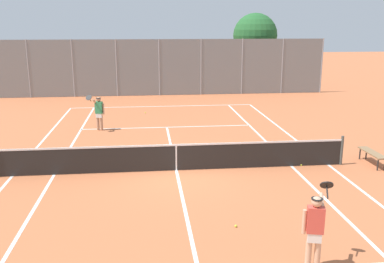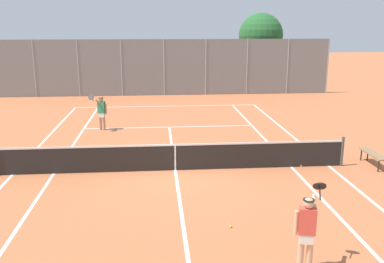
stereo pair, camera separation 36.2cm
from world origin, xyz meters
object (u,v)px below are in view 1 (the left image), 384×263
object	(u,v)px
loose_tennis_ball_0	(63,150)
loose_tennis_ball_1	(236,226)
player_near_side	(315,227)
loose_tennis_ball_2	(145,113)
tree_behind_left	(254,37)
loose_tennis_ball_3	(301,165)
courtside_bench	(372,154)
tennis_net	(176,157)
player_far_left	(99,111)

from	to	relation	value
loose_tennis_ball_0	loose_tennis_ball_1	size ratio (longest dim) A/B	1.00
player_near_side	loose_tennis_ball_2	distance (m)	16.66
loose_tennis_ball_1	tree_behind_left	world-z (taller)	tree_behind_left
tree_behind_left	player_near_side	bearing A→B (deg)	-101.17
loose_tennis_ball_3	courtside_bench	distance (m)	2.62
tennis_net	loose_tennis_ball_0	xyz separation A→B (m)	(-4.35, 2.80, -0.48)
loose_tennis_ball_1	loose_tennis_ball_2	bearing A→B (deg)	98.79
player_far_left	tree_behind_left	bearing A→B (deg)	50.14
loose_tennis_ball_3	tree_behind_left	xyz separation A→B (m)	(2.86, 18.79, 3.91)
loose_tennis_ball_2	courtside_bench	size ratio (longest dim) A/B	0.04
player_near_side	courtside_bench	distance (m)	7.85
player_far_left	loose_tennis_ball_2	size ratio (longest dim) A/B	26.88
loose_tennis_ball_3	tree_behind_left	bearing A→B (deg)	81.34
tennis_net	courtside_bench	distance (m)	7.07
courtside_bench	tree_behind_left	bearing A→B (deg)	89.17
loose_tennis_ball_0	player_far_left	bearing A→B (deg)	71.22
player_near_side	courtside_bench	xyz separation A→B (m)	(4.70, 6.27, -0.52)
player_near_side	courtside_bench	world-z (taller)	player_near_side
loose_tennis_ball_1	tree_behind_left	bearing A→B (deg)	75.10
player_near_side	loose_tennis_ball_0	distance (m)	11.41
tennis_net	player_far_left	xyz separation A→B (m)	(-3.21, 6.15, 0.42)
loose_tennis_ball_3	loose_tennis_ball_1	bearing A→B (deg)	-126.90
loose_tennis_ball_0	loose_tennis_ball_3	xyz separation A→B (m)	(8.83, -2.80, 0.00)
tennis_net	player_near_side	world-z (taller)	player_near_side
player_near_side	player_far_left	world-z (taller)	same
tennis_net	courtside_bench	bearing A→B (deg)	-0.85
player_near_side	loose_tennis_ball_1	world-z (taller)	player_near_side
player_near_side	player_far_left	size ratio (longest dim) A/B	1.00
player_near_side	tree_behind_left	xyz separation A→B (m)	(4.97, 25.17, 3.01)
courtside_bench	loose_tennis_ball_3	bearing A→B (deg)	177.56
courtside_bench	loose_tennis_ball_2	bearing A→B (deg)	129.00
tree_behind_left	courtside_bench	bearing A→B (deg)	-90.83
loose_tennis_ball_3	player_near_side	bearing A→B (deg)	-108.29
tennis_net	loose_tennis_ball_3	world-z (taller)	tennis_net
loose_tennis_ball_0	loose_tennis_ball_3	size ratio (longest dim) A/B	1.00
player_far_left	loose_tennis_ball_2	xyz separation A→B (m)	(2.17, 3.76, -0.89)
player_far_left	courtside_bench	distance (m)	12.05
loose_tennis_ball_0	player_near_side	bearing A→B (deg)	-53.77
tennis_net	player_far_left	size ratio (longest dim) A/B	6.76
player_far_left	courtside_bench	xyz separation A→B (m)	(10.28, -6.25, -0.52)
tennis_net	courtside_bench	size ratio (longest dim) A/B	8.00
tennis_net	loose_tennis_ball_0	bearing A→B (deg)	147.22
player_near_side	tree_behind_left	world-z (taller)	tree_behind_left
loose_tennis_ball_0	loose_tennis_ball_2	size ratio (longest dim) A/B	1.00
loose_tennis_ball_1	tree_behind_left	size ratio (longest dim) A/B	0.01
tennis_net	player_far_left	distance (m)	6.95
loose_tennis_ball_0	loose_tennis_ball_1	xyz separation A→B (m)	(5.52, -7.20, 0.00)
loose_tennis_ball_0	loose_tennis_ball_2	distance (m)	7.84
player_near_side	tree_behind_left	size ratio (longest dim) A/B	0.31
tennis_net	tree_behind_left	bearing A→B (deg)	68.65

